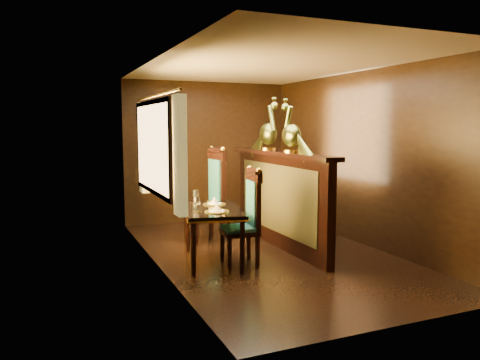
{
  "coord_description": "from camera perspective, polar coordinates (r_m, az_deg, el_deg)",
  "views": [
    {
      "loc": [
        -2.76,
        -5.52,
        1.72
      ],
      "look_at": [
        -0.35,
        0.16,
        1.0
      ],
      "focal_mm": 35.0,
      "sensor_mm": 36.0,
      "label": 1
    }
  ],
  "objects": [
    {
      "name": "partition",
      "position": [
        6.66,
        4.84,
        -2.08
      ],
      "size": [
        0.26,
        2.7,
        1.36
      ],
      "color": "black",
      "rests_on": "ground"
    },
    {
      "name": "dining_table",
      "position": [
        5.89,
        -3.4,
        -4.12
      ],
      "size": [
        0.95,
        1.3,
        0.89
      ],
      "rotation": [
        0.0,
        0.0,
        -0.22
      ],
      "color": "black",
      "rests_on": "ground"
    },
    {
      "name": "peacock_left",
      "position": [
        6.31,
        6.32,
        6.63
      ],
      "size": [
        0.23,
        0.61,
        0.73
      ],
      "primitive_type": null,
      "color": "#184828",
      "rests_on": "partition"
    },
    {
      "name": "room_shell",
      "position": [
        6.15,
        2.8,
        5.35
      ],
      "size": [
        3.04,
        5.04,
        2.52
      ],
      "color": "black",
      "rests_on": "ground"
    },
    {
      "name": "ground",
      "position": [
        6.41,
        3.48,
        -8.94
      ],
      "size": [
        5.0,
        5.0,
        0.0
      ],
      "primitive_type": "plane",
      "color": "black",
      "rests_on": "ground"
    },
    {
      "name": "peacock_right",
      "position": [
        6.93,
        3.47,
        6.8
      ],
      "size": [
        0.24,
        0.64,
        0.76
      ],
      "primitive_type": null,
      "color": "#184828",
      "rests_on": "partition"
    },
    {
      "name": "chair_right",
      "position": [
        7.0,
        -3.45,
        -1.44
      ],
      "size": [
        0.54,
        0.57,
        1.42
      ],
      "rotation": [
        0.0,
        0.0,
        0.06
      ],
      "color": "black",
      "rests_on": "ground"
    },
    {
      "name": "chair_left",
      "position": [
        5.81,
        0.99,
        -4.13
      ],
      "size": [
        0.48,
        0.5,
        1.22
      ],
      "rotation": [
        0.0,
        0.0,
        -0.11
      ],
      "color": "black",
      "rests_on": "ground"
    }
  ]
}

